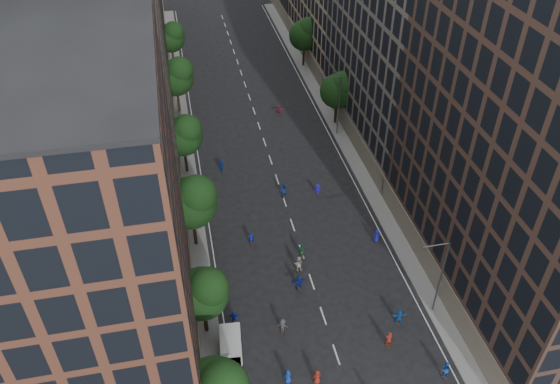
{
  "coord_description": "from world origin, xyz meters",
  "views": [
    {
      "loc": [
        -10.99,
        -19.01,
        41.94
      ],
      "look_at": [
        -0.69,
        30.85,
        2.0
      ],
      "focal_mm": 35.0,
      "sensor_mm": 36.0,
      "label": 1
    }
  ],
  "objects_px": {
    "streetlamp_near": "(439,274)",
    "skater_2": "(445,370)",
    "cargo_van": "(231,349)",
    "streetlamp_far": "(337,102)",
    "skater_0": "(288,377)"
  },
  "relations": [
    {
      "from": "streetlamp_far",
      "to": "skater_2",
      "type": "height_order",
      "value": "streetlamp_far"
    },
    {
      "from": "cargo_van",
      "to": "skater_0",
      "type": "relative_size",
      "value": 2.83
    },
    {
      "from": "streetlamp_near",
      "to": "streetlamp_far",
      "type": "xyz_separation_m",
      "value": [
        0.0,
        33.0,
        0.0
      ]
    },
    {
      "from": "skater_2",
      "to": "streetlamp_near",
      "type": "bearing_deg",
      "value": -113.06
    },
    {
      "from": "skater_2",
      "to": "cargo_van",
      "type": "bearing_deg",
      "value": -25.54
    },
    {
      "from": "streetlamp_near",
      "to": "streetlamp_far",
      "type": "height_order",
      "value": "same"
    },
    {
      "from": "streetlamp_near",
      "to": "skater_2",
      "type": "relative_size",
      "value": 5.15
    },
    {
      "from": "streetlamp_far",
      "to": "skater_2",
      "type": "bearing_deg",
      "value": -92.68
    },
    {
      "from": "streetlamp_far",
      "to": "cargo_van",
      "type": "height_order",
      "value": "streetlamp_far"
    },
    {
      "from": "cargo_van",
      "to": "skater_2",
      "type": "height_order",
      "value": "cargo_van"
    },
    {
      "from": "cargo_van",
      "to": "skater_2",
      "type": "bearing_deg",
      "value": -12.45
    },
    {
      "from": "cargo_van",
      "to": "streetlamp_near",
      "type": "bearing_deg",
      "value": 8.98
    },
    {
      "from": "streetlamp_far",
      "to": "skater_2",
      "type": "distance_m",
      "value": 40.23
    },
    {
      "from": "skater_0",
      "to": "skater_2",
      "type": "xyz_separation_m",
      "value": [
        13.38,
        -2.11,
        0.1
      ]
    },
    {
      "from": "streetlamp_near",
      "to": "cargo_van",
      "type": "relative_size",
      "value": 2.06
    }
  ]
}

